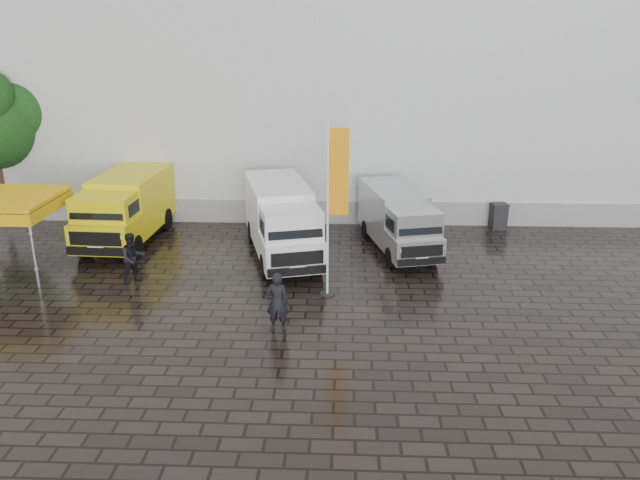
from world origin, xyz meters
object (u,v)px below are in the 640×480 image
object	(u,v)px
wheelie_bin	(499,216)
person_tent	(133,258)
van_white	(282,222)
person_front	(277,302)
van_silver	(398,221)
flagpole	(334,200)
van_yellow	(126,210)
canopy_tent	(4,201)

from	to	relation	value
wheelie_bin	person_tent	distance (m)	14.98
van_white	person_front	world-z (taller)	van_white
van_silver	flagpole	bearing A→B (deg)	-132.47
flagpole	person_tent	size ratio (longest dim) A/B	3.22
wheelie_bin	person_front	xyz separation A→B (m)	(-8.35, -9.73, 0.33)
van_silver	person_tent	xyz separation A→B (m)	(-9.04, -3.54, -0.28)
person_front	van_silver	bearing A→B (deg)	-116.52
wheelie_bin	van_yellow	bearing A→B (deg)	-177.71
canopy_tent	person_front	size ratio (longest dim) A/B	1.89
van_white	van_silver	distance (m)	4.42
canopy_tent	flagpole	xyz separation A→B (m)	(11.26, -1.69, 0.64)
van_yellow	wheelie_bin	xyz separation A→B (m)	(15.09, 2.42, -0.77)
wheelie_bin	van_silver	bearing A→B (deg)	-153.98
flagpole	van_yellow	bearing A→B (deg)	150.01
van_white	flagpole	distance (m)	4.34
flagpole	person_front	distance (m)	3.74
van_yellow	wheelie_bin	distance (m)	15.30
van_white	wheelie_bin	size ratio (longest dim) A/B	5.63
van_white	canopy_tent	distance (m)	9.53
flagpole	person_tent	distance (m)	7.09
wheelie_bin	person_tent	bearing A→B (deg)	-161.35
van_yellow	canopy_tent	world-z (taller)	canopy_tent
van_silver	wheelie_bin	world-z (taller)	van_silver
van_silver	person_front	bearing A→B (deg)	-133.04
person_tent	van_white	bearing A→B (deg)	-10.22
van_silver	person_tent	bearing A→B (deg)	-172.12
canopy_tent	person_front	bearing A→B (deg)	-23.52
van_silver	canopy_tent	world-z (taller)	canopy_tent
van_silver	flagpole	world-z (taller)	flagpole
canopy_tent	van_yellow	bearing A→B (deg)	45.37
van_yellow	person_front	world-z (taller)	van_yellow
person_tent	wheelie_bin	bearing A→B (deg)	-14.40
canopy_tent	person_front	xyz separation A→B (m)	(9.76, -4.25, -1.63)
van_yellow	van_silver	world-z (taller)	van_yellow
canopy_tent	flagpole	distance (m)	11.41
flagpole	wheelie_bin	bearing A→B (deg)	46.31
van_yellow	van_white	bearing A→B (deg)	-9.46
canopy_tent	wheelie_bin	bearing A→B (deg)	16.84
van_white	person_tent	bearing A→B (deg)	-165.34
person_tent	canopy_tent	bearing A→B (deg)	128.40
van_silver	person_tent	world-z (taller)	van_silver
van_silver	wheelie_bin	size ratio (longest dim) A/B	4.88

